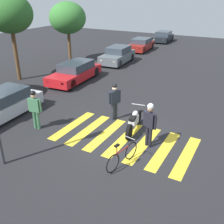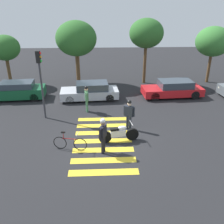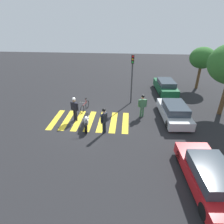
{
  "view_description": "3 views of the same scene",
  "coord_description": "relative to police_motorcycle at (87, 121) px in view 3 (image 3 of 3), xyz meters",
  "views": [
    {
      "loc": [
        -8.89,
        -4.33,
        5.82
      ],
      "look_at": [
        0.47,
        0.84,
        0.92
      ],
      "focal_mm": 42.52,
      "sensor_mm": 36.0,
      "label": 1
    },
    {
      "loc": [
        -0.02,
        -11.44,
        6.9
      ],
      "look_at": [
        0.53,
        0.98,
        1.28
      ],
      "focal_mm": 38.95,
      "sensor_mm": 36.0,
      "label": 2
    },
    {
      "loc": [
        12.24,
        2.79,
        7.09
      ],
      "look_at": [
        0.74,
        1.75,
        1.22
      ],
      "focal_mm": 29.99,
      "sensor_mm": 36.0,
      "label": 3
    }
  ],
  "objects": [
    {
      "name": "crosswalk_stripes",
      "position": [
        -0.85,
        0.07,
        -0.47
      ],
      "size": [
        3.14,
        5.85,
        0.01
      ],
      "color": "yellow",
      "rests_on": "ground_plane"
    },
    {
      "name": "pedestrian_bystander",
      "position": [
        -1.9,
        4.02,
        0.61
      ],
      "size": [
        0.29,
        0.68,
        1.86
      ],
      "color": "#3F724C",
      "rests_on": "ground_plane"
    },
    {
      "name": "ground_plane",
      "position": [
        -0.85,
        0.07,
        -0.47
      ],
      "size": [
        60.0,
        60.0,
        0.0
      ],
      "primitive_type": "plane",
      "color": "#232326"
    },
    {
      "name": "car_green_compact",
      "position": [
        -7.54,
        6.72,
        0.19
      ],
      "size": [
        4.6,
        1.99,
        1.37
      ],
      "color": "black",
      "rests_on": "ground_plane"
    },
    {
      "name": "traffic_light_pole",
      "position": [
        -4.57,
        3.16,
        2.42
      ],
      "size": [
        0.34,
        0.25,
        4.32
      ],
      "color": "#38383D",
      "rests_on": "ground_plane"
    },
    {
      "name": "officer_on_foot",
      "position": [
        -0.85,
        -1.05,
        0.64
      ],
      "size": [
        0.39,
        0.65,
        1.9
      ],
      "color": "black",
      "rests_on": "ground_plane"
    },
    {
      "name": "car_silver_sedan",
      "position": [
        -1.76,
        6.44,
        0.15
      ],
      "size": [
        4.51,
        2.06,
        1.32
      ],
      "color": "black",
      "rests_on": "ground_plane"
    },
    {
      "name": "street_tree_near",
      "position": [
        -9.19,
        10.42,
        2.82
      ],
      "size": [
        2.56,
        2.56,
        4.41
      ],
      "color": "brown",
      "rests_on": "ground_plane"
    },
    {
      "name": "police_motorcycle",
      "position": [
        0.0,
        0.0,
        0.0
      ],
      "size": [
        2.19,
        0.66,
        1.06
      ],
      "color": "black",
      "rests_on": "ground_plane"
    },
    {
      "name": "car_red_convertible",
      "position": [
        4.78,
        6.7,
        0.16
      ],
      "size": [
        4.8,
        2.11,
        1.32
      ],
      "color": "black",
      "rests_on": "ground_plane"
    },
    {
      "name": "leaning_bicycle",
      "position": [
        -2.54,
        -0.7,
        -0.09
      ],
      "size": [
        1.75,
        0.5,
        1.01
      ],
      "color": "black",
      "rests_on": "ground_plane"
    },
    {
      "name": "officer_by_motorcycle",
      "position": [
        0.68,
        1.36,
        0.62
      ],
      "size": [
        0.62,
        0.41,
        1.86
      ],
      "color": "#1E232D",
      "rests_on": "ground_plane"
    }
  ]
}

